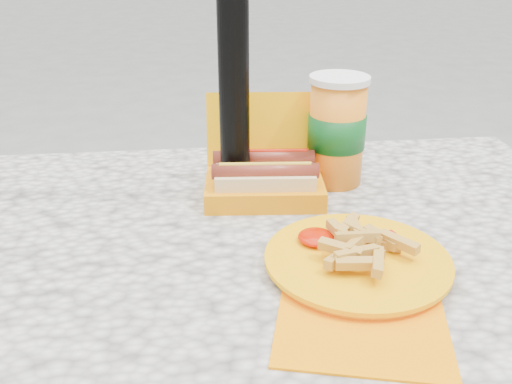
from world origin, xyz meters
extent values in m
cube|color=beige|center=(0.00, 0.00, 0.72)|extent=(1.20, 0.80, 0.05)
cylinder|color=black|center=(-0.50, 0.30, 0.35)|extent=(0.07, 0.07, 0.70)
cylinder|color=black|center=(0.50, 0.30, 0.35)|extent=(0.07, 0.07, 0.70)
cube|color=#FFA700|center=(0.05, 0.14, 0.77)|extent=(0.21, 0.15, 0.04)
cube|color=#FFA700|center=(0.05, 0.23, 0.85)|extent=(0.20, 0.06, 0.13)
cube|color=beige|center=(0.05, 0.11, 0.79)|extent=(0.17, 0.06, 0.04)
cylinder|color=maroon|center=(0.05, 0.11, 0.81)|extent=(0.18, 0.04, 0.03)
cylinder|color=gold|center=(0.05, 0.11, 0.83)|extent=(0.15, 0.02, 0.01)
cube|color=beige|center=(0.05, 0.17, 0.79)|extent=(0.17, 0.06, 0.04)
cylinder|color=maroon|center=(0.05, 0.17, 0.81)|extent=(0.18, 0.04, 0.03)
cylinder|color=#B61300|center=(0.05, 0.17, 0.83)|extent=(0.15, 0.02, 0.01)
cube|color=#FF8800|center=(0.12, -0.21, 0.75)|extent=(0.24, 0.24, 0.00)
cylinder|color=#FFA700|center=(0.15, -0.09, 0.76)|extent=(0.24, 0.24, 0.01)
cylinder|color=#FFA700|center=(0.15, -0.09, 0.76)|extent=(0.26, 0.26, 0.01)
cube|color=gold|center=(0.19, -0.07, 0.78)|extent=(0.04, 0.06, 0.01)
cube|color=gold|center=(0.17, -0.08, 0.78)|extent=(0.03, 0.06, 0.01)
cube|color=gold|center=(0.14, -0.14, 0.79)|extent=(0.06, 0.02, 0.02)
cube|color=gold|center=(0.16, -0.14, 0.79)|extent=(0.03, 0.06, 0.02)
cube|color=gold|center=(0.12, -0.11, 0.78)|extent=(0.06, 0.05, 0.01)
cube|color=gold|center=(0.18, -0.08, 0.78)|extent=(0.06, 0.03, 0.01)
cube|color=gold|center=(0.15, -0.08, 0.79)|extent=(0.06, 0.02, 0.02)
cube|color=gold|center=(0.20, -0.09, 0.79)|extent=(0.05, 0.06, 0.01)
cube|color=gold|center=(0.12, -0.11, 0.79)|extent=(0.06, 0.05, 0.02)
cube|color=gold|center=(0.15, -0.04, 0.79)|extent=(0.05, 0.06, 0.02)
cube|color=gold|center=(0.13, -0.06, 0.79)|extent=(0.03, 0.06, 0.01)
cube|color=gold|center=(0.15, -0.09, 0.79)|extent=(0.05, 0.06, 0.02)
cube|color=gold|center=(0.14, -0.12, 0.79)|extent=(0.06, 0.03, 0.01)
cube|color=gold|center=(0.16, -0.05, 0.79)|extent=(0.01, 0.06, 0.01)
cube|color=gold|center=(0.16, -0.07, 0.79)|extent=(0.05, 0.06, 0.02)
ellipsoid|color=#B61300|center=(0.10, -0.05, 0.77)|extent=(0.05, 0.05, 0.02)
cube|color=#B71309|center=(0.16, -0.08, 0.78)|extent=(0.10, 0.05, 0.00)
cylinder|color=orange|center=(0.18, 0.20, 0.84)|extent=(0.10, 0.10, 0.18)
cylinder|color=#0C501A|center=(0.18, 0.20, 0.85)|extent=(0.10, 0.10, 0.06)
cylinder|color=white|center=(0.18, 0.20, 0.94)|extent=(0.10, 0.10, 0.01)
camera|label=1|loc=(-0.06, -0.74, 1.18)|focal=40.00mm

